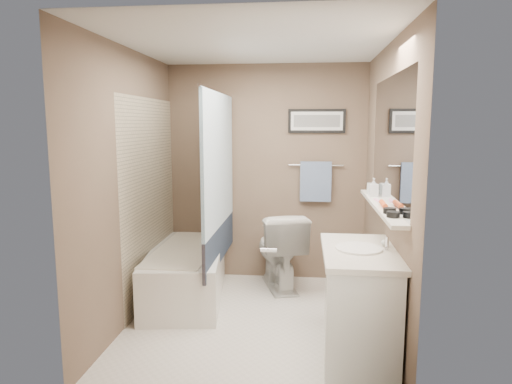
# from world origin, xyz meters

# --- Properties ---
(ground) EXTENTS (2.50, 2.50, 0.00)m
(ground) POSITION_xyz_m (0.00, 0.00, 0.00)
(ground) COLOR silver
(ground) RESTS_ON ground
(ceiling) EXTENTS (2.20, 2.50, 0.04)m
(ceiling) POSITION_xyz_m (0.00, 0.00, 2.38)
(ceiling) COLOR silver
(ceiling) RESTS_ON wall_back
(wall_back) EXTENTS (2.20, 0.04, 2.40)m
(wall_back) POSITION_xyz_m (0.00, 1.23, 1.20)
(wall_back) COLOR brown
(wall_back) RESTS_ON ground
(wall_front) EXTENTS (2.20, 0.04, 2.40)m
(wall_front) POSITION_xyz_m (0.00, -1.23, 1.20)
(wall_front) COLOR brown
(wall_front) RESTS_ON ground
(wall_left) EXTENTS (0.04, 2.50, 2.40)m
(wall_left) POSITION_xyz_m (-1.08, 0.00, 1.20)
(wall_left) COLOR brown
(wall_left) RESTS_ON ground
(wall_right) EXTENTS (0.04, 2.50, 2.40)m
(wall_right) POSITION_xyz_m (1.08, 0.00, 1.20)
(wall_right) COLOR brown
(wall_right) RESTS_ON ground
(tile_surround) EXTENTS (0.02, 1.55, 2.00)m
(tile_surround) POSITION_xyz_m (-1.09, 0.50, 1.00)
(tile_surround) COLOR #B8A78B
(tile_surround) RESTS_ON wall_left
(curtain_rod) EXTENTS (0.02, 1.55, 0.02)m
(curtain_rod) POSITION_xyz_m (-0.40, 0.50, 2.05)
(curtain_rod) COLOR silver
(curtain_rod) RESTS_ON wall_left
(curtain_upper) EXTENTS (0.03, 1.45, 1.28)m
(curtain_upper) POSITION_xyz_m (-0.40, 0.50, 1.40)
(curtain_upper) COLOR white
(curtain_upper) RESTS_ON curtain_rod
(curtain_lower) EXTENTS (0.03, 1.45, 0.36)m
(curtain_lower) POSITION_xyz_m (-0.40, 0.50, 0.58)
(curtain_lower) COLOR #253145
(curtain_lower) RESTS_ON curtain_rod
(mirror) EXTENTS (0.02, 1.60, 1.00)m
(mirror) POSITION_xyz_m (1.09, -0.15, 1.62)
(mirror) COLOR silver
(mirror) RESTS_ON wall_right
(shelf) EXTENTS (0.12, 1.60, 0.03)m
(shelf) POSITION_xyz_m (1.04, -0.15, 1.10)
(shelf) COLOR silver
(shelf) RESTS_ON wall_right
(towel_bar) EXTENTS (0.60, 0.02, 0.02)m
(towel_bar) POSITION_xyz_m (0.55, 1.22, 1.30)
(towel_bar) COLOR silver
(towel_bar) RESTS_ON wall_back
(towel) EXTENTS (0.34, 0.05, 0.44)m
(towel) POSITION_xyz_m (0.55, 1.20, 1.12)
(towel) COLOR #90AAD2
(towel) RESTS_ON towel_bar
(art_frame) EXTENTS (0.62, 0.02, 0.26)m
(art_frame) POSITION_xyz_m (0.55, 1.23, 1.78)
(art_frame) COLOR black
(art_frame) RESTS_ON wall_back
(art_mat) EXTENTS (0.56, 0.00, 0.20)m
(art_mat) POSITION_xyz_m (0.55, 1.22, 1.78)
(art_mat) COLOR white
(art_mat) RESTS_ON art_frame
(art_image) EXTENTS (0.50, 0.00, 0.13)m
(art_image) POSITION_xyz_m (0.55, 1.22, 1.78)
(art_image) COLOR #595959
(art_image) RESTS_ON art_mat
(door) EXTENTS (0.80, 0.02, 2.00)m
(door) POSITION_xyz_m (0.55, -1.24, 1.00)
(door) COLOR silver
(door) RESTS_ON wall_front
(door_handle) EXTENTS (0.10, 0.02, 0.02)m
(door_handle) POSITION_xyz_m (0.22, -1.19, 1.00)
(door_handle) COLOR silver
(door_handle) RESTS_ON door
(bathtub) EXTENTS (0.88, 1.58, 0.50)m
(bathtub) POSITION_xyz_m (-0.75, 0.52, 0.25)
(bathtub) COLOR white
(bathtub) RESTS_ON ground
(tub_rim) EXTENTS (0.56, 1.36, 0.02)m
(tub_rim) POSITION_xyz_m (-0.75, 0.52, 0.50)
(tub_rim) COLOR white
(tub_rim) RESTS_ON bathtub
(toilet) EXTENTS (0.68, 0.91, 0.83)m
(toilet) POSITION_xyz_m (0.17, 0.91, 0.42)
(toilet) COLOR silver
(toilet) RESTS_ON ground
(vanity) EXTENTS (0.54, 0.92, 0.80)m
(vanity) POSITION_xyz_m (0.85, -0.53, 0.40)
(vanity) COLOR white
(vanity) RESTS_ON ground
(countertop) EXTENTS (0.54, 0.96, 0.04)m
(countertop) POSITION_xyz_m (0.84, -0.53, 0.82)
(countertop) COLOR beige
(countertop) RESTS_ON vanity
(sink_basin) EXTENTS (0.34, 0.34, 0.01)m
(sink_basin) POSITION_xyz_m (0.83, -0.53, 0.85)
(sink_basin) COLOR white
(sink_basin) RESTS_ON countertop
(faucet_spout) EXTENTS (0.02, 0.02, 0.10)m
(faucet_spout) POSITION_xyz_m (1.03, -0.53, 0.89)
(faucet_spout) COLOR silver
(faucet_spout) RESTS_ON countertop
(faucet_knob) EXTENTS (0.05, 0.05, 0.05)m
(faucet_knob) POSITION_xyz_m (1.03, -0.43, 0.87)
(faucet_knob) COLOR silver
(faucet_knob) RESTS_ON countertop
(candle_bowl_near) EXTENTS (0.09, 0.09, 0.04)m
(candle_bowl_near) POSITION_xyz_m (1.04, -0.68, 1.14)
(candle_bowl_near) COLOR black
(candle_bowl_near) RESTS_ON shelf
(candle_bowl_far) EXTENTS (0.09, 0.09, 0.04)m
(candle_bowl_far) POSITION_xyz_m (1.04, -0.55, 1.14)
(candle_bowl_far) COLOR black
(candle_bowl_far) RESTS_ON shelf
(hair_brush_front) EXTENTS (0.05, 0.22, 0.04)m
(hair_brush_front) POSITION_xyz_m (1.04, -0.29, 1.14)
(hair_brush_front) COLOR #D84D1E
(hair_brush_front) RESTS_ON shelf
(pink_comb) EXTENTS (0.05, 0.16, 0.01)m
(pink_comb) POSITION_xyz_m (1.04, -0.00, 1.12)
(pink_comb) COLOR pink
(pink_comb) RESTS_ON shelf
(glass_jar) EXTENTS (0.08, 0.08, 0.10)m
(glass_jar) POSITION_xyz_m (1.04, 0.37, 1.17)
(glass_jar) COLOR silver
(glass_jar) RESTS_ON shelf
(soap_bottle) EXTENTS (0.08, 0.08, 0.16)m
(soap_bottle) POSITION_xyz_m (1.04, 0.24, 1.20)
(soap_bottle) COLOR #999999
(soap_bottle) RESTS_ON shelf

